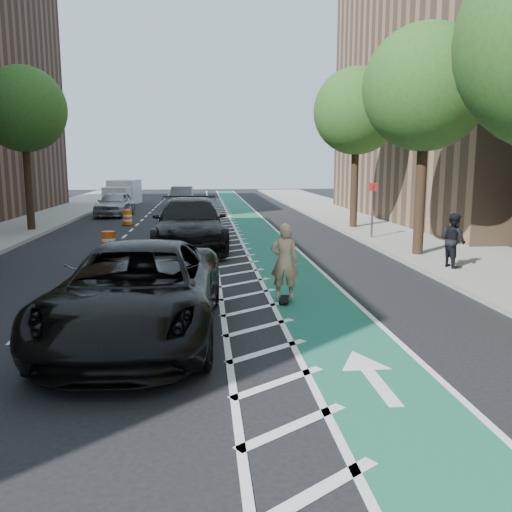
{
  "coord_description": "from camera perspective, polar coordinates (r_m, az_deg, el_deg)",
  "views": [
    {
      "loc": [
        0.41,
        -10.52,
        3.3
      ],
      "look_at": [
        1.65,
        2.24,
        1.1
      ],
      "focal_mm": 38.0,
      "sensor_mm": 36.0,
      "label": 1
    }
  ],
  "objects": [
    {
      "name": "sign_post",
      "position": [
        23.72,
        12.16,
        4.81
      ],
      "size": [
        0.35,
        0.08,
        2.47
      ],
      "color": "#4C4C4C",
      "rests_on": "ground"
    },
    {
      "name": "bike_lane",
      "position": [
        20.94,
        1.62,
        0.69
      ],
      "size": [
        2.0,
        90.0,
        0.01
      ],
      "primitive_type": "cube",
      "color": "#195A41",
      "rests_on": "ground"
    },
    {
      "name": "car_grey",
      "position": [
        42.6,
        -7.82,
        6.23
      ],
      "size": [
        1.72,
        4.63,
        1.51
      ],
      "primitive_type": "imported",
      "rotation": [
        0.0,
        0.0,
        -0.03
      ],
      "color": "#58585D",
      "rests_on": "ground"
    },
    {
      "name": "buffer_strip",
      "position": [
        20.81,
        -2.48,
        0.62
      ],
      "size": [
        1.4,
        90.0,
        0.01
      ],
      "primitive_type": "cube",
      "color": "silver",
      "rests_on": "ground"
    },
    {
      "name": "barrel_a",
      "position": [
        17.01,
        -14.29,
        -0.42
      ],
      "size": [
        0.6,
        0.6,
        0.82
      ],
      "color": "orange",
      "rests_on": "ground"
    },
    {
      "name": "sidewalk_right",
      "position": [
        22.67,
        18.15,
        1.08
      ],
      "size": [
        5.0,
        90.0,
        0.15
      ],
      "primitive_type": "cube",
      "color": "gray",
      "rests_on": "ground"
    },
    {
      "name": "suv_far",
      "position": [
        21.1,
        -7.0,
        3.35
      ],
      "size": [
        2.92,
        6.8,
        1.95
      ],
      "primitive_type": "imported",
      "rotation": [
        0.0,
        0.0,
        0.03
      ],
      "color": "black",
      "rests_on": "ground"
    },
    {
      "name": "building_right_far",
      "position": [
        35.53,
        24.73,
        18.94
      ],
      "size": [
        14.0,
        22.0,
        19.0
      ],
      "primitive_type": "cube",
      "color": "#84664C",
      "rests_on": "ground"
    },
    {
      "name": "car_silver",
      "position": [
        35.37,
        -14.61,
        5.34
      ],
      "size": [
        2.28,
        4.74,
        1.56
      ],
      "primitive_type": "imported",
      "rotation": [
        0.0,
        0.0,
        -0.1
      ],
      "color": "#9A9A9F",
      "rests_on": "ground"
    },
    {
      "name": "curb_left",
      "position": [
        22.07,
        -25.24,
        0.42
      ],
      "size": [
        0.12,
        90.0,
        0.16
      ],
      "primitive_type": "cube",
      "color": "gray",
      "rests_on": "ground"
    },
    {
      "name": "barrel_b",
      "position": [
        20.52,
        -15.23,
        1.28
      ],
      "size": [
        0.62,
        0.62,
        0.85
      ],
      "color": "#D8420B",
      "rests_on": "ground"
    },
    {
      "name": "curb_right",
      "position": [
        21.81,
        12.25,
        1.03
      ],
      "size": [
        0.12,
        90.0,
        0.16
      ],
      "primitive_type": "cube",
      "color": "gray",
      "rests_on": "ground"
    },
    {
      "name": "skateboard",
      "position": [
        13.03,
        2.97,
        -4.57
      ],
      "size": [
        0.36,
        0.77,
        0.1
      ],
      "rotation": [
        0.0,
        0.0,
        -0.21
      ],
      "color": "black",
      "rests_on": "ground"
    },
    {
      "name": "suv_near",
      "position": [
        10.58,
        -12.32,
        -3.64
      ],
      "size": [
        3.3,
        6.57,
        1.78
      ],
      "primitive_type": "imported",
      "rotation": [
        0.0,
        0.0,
        -0.05
      ],
      "color": "black",
      "rests_on": "ground"
    },
    {
      "name": "pedestrian",
      "position": [
        17.61,
        20.09,
        1.57
      ],
      "size": [
        0.75,
        0.89,
        1.66
      ],
      "primitive_type": "imported",
      "rotation": [
        0.0,
        0.0,
        1.73
      ],
      "color": "black",
      "rests_on": "sidewalk_right"
    },
    {
      "name": "tree_r_c",
      "position": [
        20.13,
        17.05,
        16.38
      ],
      "size": [
        4.2,
        4.2,
        7.9
      ],
      "color": "#382619",
      "rests_on": "ground"
    },
    {
      "name": "tree_r_d",
      "position": [
        27.67,
        10.53,
        14.71
      ],
      "size": [
        4.2,
        4.2,
        7.9
      ],
      "color": "#382619",
      "rests_on": "ground"
    },
    {
      "name": "barrel_c",
      "position": [
        29.94,
        -13.39,
        3.9
      ],
      "size": [
        0.61,
        0.61,
        0.83
      ],
      "color": "#F85A0D",
      "rests_on": "ground"
    },
    {
      "name": "ground",
      "position": [
        11.03,
        -7.49,
        -7.75
      ],
      "size": [
        120.0,
        120.0,
        0.0
      ],
      "primitive_type": "plane",
      "color": "black",
      "rests_on": "ground"
    },
    {
      "name": "box_truck",
      "position": [
        45.91,
        -13.85,
        6.45
      ],
      "size": [
        2.62,
        4.86,
        1.93
      ],
      "rotation": [
        0.0,
        0.0,
        -0.13
      ],
      "color": "silver",
      "rests_on": "ground"
    },
    {
      "name": "tree_l_d",
      "position": [
        27.9,
        -23.6,
        14.04
      ],
      "size": [
        4.2,
        4.2,
        7.9
      ],
      "color": "#382619",
      "rests_on": "ground"
    },
    {
      "name": "skateboarder",
      "position": [
        12.84,
        3.01,
        -0.56
      ],
      "size": [
        0.74,
        0.56,
        1.81
      ],
      "primitive_type": "imported",
      "rotation": [
        0.0,
        0.0,
        2.93
      ],
      "color": "tan",
      "rests_on": "skateboard"
    }
  ]
}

